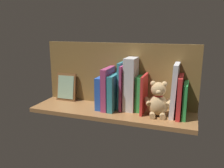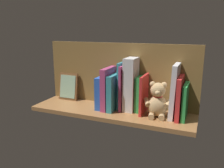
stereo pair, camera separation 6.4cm
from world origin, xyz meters
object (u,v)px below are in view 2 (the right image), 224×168
at_px(book_0, 185,102).
at_px(picture_frame_leaning, 68,86).
at_px(teddy_bear, 157,101).
at_px(dictionary_thick_white, 131,84).

height_order(book_0, picture_frame_leaning, book_0).
distance_m(teddy_bear, picture_frame_leaning, 0.56).
xyz_separation_m(book_0, picture_frame_leaning, (0.68, -0.05, -0.00)).
xyz_separation_m(book_0, dictionary_thick_white, (0.28, -0.02, 0.05)).
distance_m(book_0, picture_frame_leaning, 0.68).
bearing_deg(picture_frame_leaning, teddy_bear, 172.78).
bearing_deg(picture_frame_leaning, dictionary_thick_white, 175.32).
height_order(dictionary_thick_white, picture_frame_leaning, dictionary_thick_white).
distance_m(teddy_bear, dictionary_thick_white, 0.17).
distance_m(dictionary_thick_white, picture_frame_leaning, 0.41).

